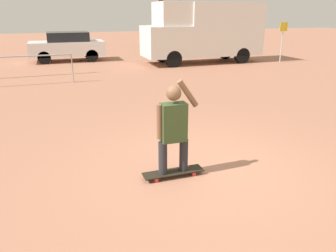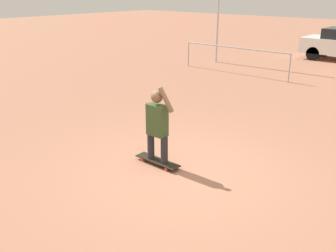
{
  "view_description": "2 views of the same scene",
  "coord_description": "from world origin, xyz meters",
  "px_view_note": "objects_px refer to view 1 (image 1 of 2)",
  "views": [
    {
      "loc": [
        -2.21,
        -4.56,
        2.57
      ],
      "look_at": [
        -0.45,
        0.49,
        0.68
      ],
      "focal_mm": 35.0,
      "sensor_mm": 36.0,
      "label": 1
    },
    {
      "loc": [
        4.03,
        -5.0,
        3.3
      ],
      "look_at": [
        -0.67,
        0.39,
        0.66
      ],
      "focal_mm": 40.0,
      "sensor_mm": 36.0,
      "label": 2
    }
  ],
  "objects_px": {
    "skateboard": "(173,172)",
    "street_sign": "(283,36)",
    "parked_car_white": "(67,46)",
    "person_skateboarder": "(173,125)",
    "camper_van": "(205,31)"
  },
  "relations": [
    {
      "from": "skateboard",
      "to": "street_sign",
      "type": "relative_size",
      "value": 0.5
    },
    {
      "from": "parked_car_white",
      "to": "person_skateboarder",
      "type": "bearing_deg",
      "value": -86.52
    },
    {
      "from": "street_sign",
      "to": "camper_van",
      "type": "bearing_deg",
      "value": 162.55
    },
    {
      "from": "camper_van",
      "to": "street_sign",
      "type": "height_order",
      "value": "camper_van"
    },
    {
      "from": "skateboard",
      "to": "street_sign",
      "type": "height_order",
      "value": "street_sign"
    },
    {
      "from": "camper_van",
      "to": "parked_car_white",
      "type": "xyz_separation_m",
      "value": [
        -6.68,
        2.9,
        -0.82
      ]
    },
    {
      "from": "person_skateboarder",
      "to": "camper_van",
      "type": "xyz_separation_m",
      "value": [
        5.82,
        11.29,
        0.73
      ]
    },
    {
      "from": "person_skateboarder",
      "to": "street_sign",
      "type": "distance_m",
      "value": 13.99
    },
    {
      "from": "camper_van",
      "to": "parked_car_white",
      "type": "bearing_deg",
      "value": 156.53
    },
    {
      "from": "camper_van",
      "to": "skateboard",
      "type": "bearing_deg",
      "value": -117.27
    },
    {
      "from": "person_skateboarder",
      "to": "street_sign",
      "type": "bearing_deg",
      "value": 46.08
    },
    {
      "from": "camper_van",
      "to": "street_sign",
      "type": "xyz_separation_m",
      "value": [
        3.88,
        -1.22,
        -0.3
      ]
    },
    {
      "from": "person_skateboarder",
      "to": "street_sign",
      "type": "xyz_separation_m",
      "value": [
        9.7,
        10.07,
        0.43
      ]
    },
    {
      "from": "camper_van",
      "to": "street_sign",
      "type": "bearing_deg",
      "value": -17.45
    },
    {
      "from": "parked_car_white",
      "to": "skateboard",
      "type": "bearing_deg",
      "value": -86.52
    }
  ]
}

